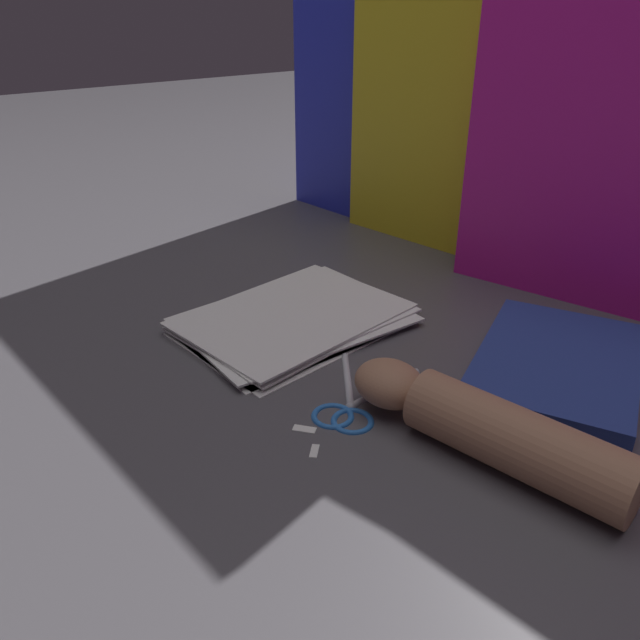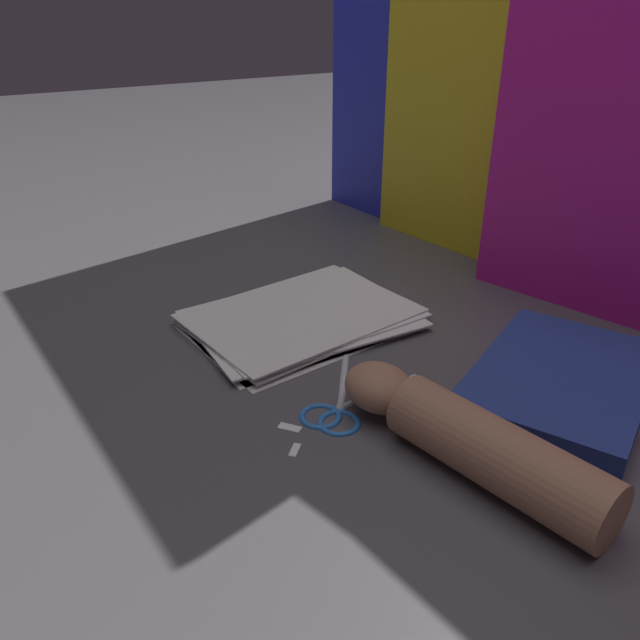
{
  "view_description": "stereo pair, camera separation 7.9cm",
  "coord_description": "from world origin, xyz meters",
  "px_view_note": "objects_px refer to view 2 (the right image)",
  "views": [
    {
      "loc": [
        0.51,
        -0.5,
        0.42
      ],
      "look_at": [
        -0.03,
        -0.05,
        0.06
      ],
      "focal_mm": 35.0,
      "sensor_mm": 36.0,
      "label": 1
    },
    {
      "loc": [
        0.55,
        -0.44,
        0.42
      ],
      "look_at": [
        -0.03,
        -0.05,
        0.06
      ],
      "focal_mm": 35.0,
      "sensor_mm": 36.0,
      "label": 2
    }
  ],
  "objects_px": {
    "book_closed": "(562,379)",
    "scissors": "(342,404)",
    "paper_stack": "(302,318)",
    "hand_forearm": "(467,438)"
  },
  "relations": [
    {
      "from": "book_closed",
      "to": "scissors",
      "type": "xyz_separation_m",
      "value": [
        -0.12,
        -0.24,
        -0.01
      ]
    },
    {
      "from": "paper_stack",
      "to": "book_closed",
      "type": "xyz_separation_m",
      "value": [
        0.32,
        0.17,
        0.01
      ]
    },
    {
      "from": "scissors",
      "to": "hand_forearm",
      "type": "height_order",
      "value": "hand_forearm"
    },
    {
      "from": "book_closed",
      "to": "hand_forearm",
      "type": "relative_size",
      "value": 1.01
    },
    {
      "from": "paper_stack",
      "to": "scissors",
      "type": "height_order",
      "value": "paper_stack"
    },
    {
      "from": "book_closed",
      "to": "scissors",
      "type": "distance_m",
      "value": 0.27
    },
    {
      "from": "paper_stack",
      "to": "book_closed",
      "type": "distance_m",
      "value": 0.36
    },
    {
      "from": "book_closed",
      "to": "hand_forearm",
      "type": "distance_m",
      "value": 0.2
    },
    {
      "from": "book_closed",
      "to": "scissors",
      "type": "height_order",
      "value": "book_closed"
    },
    {
      "from": "paper_stack",
      "to": "scissors",
      "type": "distance_m",
      "value": 0.22
    }
  ]
}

